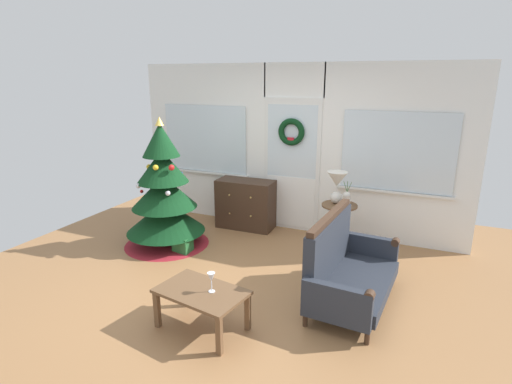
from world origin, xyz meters
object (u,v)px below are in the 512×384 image
dresser_cabinet (246,204)px  side_table (339,218)px  christmas_tree (164,198)px  coffee_table (202,296)px  wine_glass (211,278)px  flower_vase (347,198)px  settee_sofa (345,268)px  gift_box (183,245)px  table_lamp (337,183)px

dresser_cabinet → side_table: bearing=-12.2°
christmas_tree → coffee_table: size_ratio=2.01×
side_table → coffee_table: 2.44m
coffee_table → wine_glass: 0.23m
flower_vase → settee_sofa: bearing=-78.2°
side_table → gift_box: size_ratio=3.00×
coffee_table → wine_glass: wine_glass is taller
settee_sofa → wine_glass: 1.49m
christmas_tree → flower_vase: size_ratio=5.25×
coffee_table → settee_sofa: bearing=43.0°
side_table → coffee_table: bearing=-109.2°
table_lamp → flower_vase: 0.25m
coffee_table → gift_box: (-1.15, 1.40, -0.23)m
dresser_cabinet → flower_vase: 1.76m
christmas_tree → flower_vase: bearing=15.7°
side_table → flower_vase: (0.10, -0.06, 0.31)m
christmas_tree → wine_glass: size_ratio=9.42×
coffee_table → table_lamp: bearing=72.5°
flower_vase → coffee_table: bearing=-111.9°
table_lamp → gift_box: bearing=-153.7°
settee_sofa → wine_glass: size_ratio=7.57×
table_lamp → flower_vase: size_ratio=1.26×
christmas_tree → dresser_cabinet: christmas_tree is taller
settee_sofa → wine_glass: bearing=-134.9°
christmas_tree → settee_sofa: (2.67, -0.49, -0.32)m
dresser_cabinet → table_lamp: table_lamp is taller
settee_sofa → dresser_cabinet: bearing=140.5°
settee_sofa → side_table: settee_sofa is taller
dresser_cabinet → settee_sofa: settee_sofa is taller
christmas_tree → gift_box: bearing=-22.4°
side_table → wine_glass: size_ratio=3.50×
table_lamp → wine_glass: 2.44m
christmas_tree → flower_vase: christmas_tree is taller
flower_vase → wine_glass: size_ratio=1.79×
christmas_tree → side_table: (2.33, 0.74, -0.21)m
dresser_cabinet → wine_glass: bearing=-71.7°
dresser_cabinet → wine_glass: size_ratio=4.67×
table_lamp → wine_glass: table_lamp is taller
dresser_cabinet → settee_sofa: (1.91, -1.57, -0.01)m
table_lamp → wine_glass: size_ratio=2.26×
wine_glass → side_table: bearing=73.0°
side_table → flower_vase: bearing=-31.0°
settee_sofa → side_table: 1.29m
christmas_tree → settee_sofa: bearing=-10.5°
flower_vase → gift_box: (-2.05, -0.84, -0.69)m
side_table → wine_glass: 2.38m
side_table → coffee_table: (-0.80, -2.30, -0.14)m
settee_sofa → table_lamp: (-0.40, 1.27, 0.59)m
side_table → wine_glass: side_table is taller
side_table → wine_glass: (-0.70, -2.28, 0.06)m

